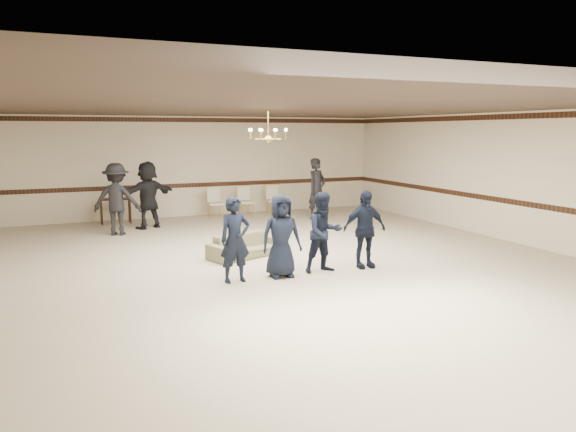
% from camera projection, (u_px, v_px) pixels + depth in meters
% --- Properties ---
extents(room, '(12.01, 14.01, 3.21)m').
position_uv_depth(room, '(286.00, 187.00, 10.90)').
color(room, beige).
rests_on(room, ground).
extents(chair_rail, '(12.00, 0.02, 0.14)m').
position_uv_depth(chair_rail, '(204.00, 185.00, 17.35)').
color(chair_rail, '#381C10').
rests_on(chair_rail, wall_back).
extents(crown_molding, '(12.00, 0.02, 0.14)m').
position_uv_depth(crown_molding, '(202.00, 120.00, 17.02)').
color(crown_molding, '#381C10').
rests_on(crown_molding, wall_back).
extents(chandelier, '(0.94, 0.94, 0.89)m').
position_uv_depth(chandelier, '(268.00, 124.00, 11.61)').
color(chandelier, gold).
rests_on(chandelier, ceiling).
extents(boy_a, '(0.60, 0.41, 1.57)m').
position_uv_depth(boy_a, '(235.00, 240.00, 9.60)').
color(boy_a, black).
rests_on(boy_a, floor).
extents(boy_b, '(0.79, 0.53, 1.57)m').
position_uv_depth(boy_b, '(281.00, 236.00, 9.95)').
color(boy_b, black).
rests_on(boy_b, floor).
extents(boy_c, '(0.77, 0.61, 1.57)m').
position_uv_depth(boy_c, '(324.00, 232.00, 10.29)').
color(boy_c, black).
rests_on(boy_c, floor).
extents(boy_d, '(0.94, 0.45, 1.57)m').
position_uv_depth(boy_d, '(364.00, 229.00, 10.64)').
color(boy_d, black).
rests_on(boy_d, floor).
extents(settee, '(1.84, 1.20, 0.50)m').
position_uv_depth(settee, '(246.00, 245.00, 11.64)').
color(settee, brown).
rests_on(settee, floor).
extents(adult_left, '(1.40, 1.10, 1.90)m').
position_uv_depth(adult_left, '(117.00, 199.00, 14.00)').
color(adult_left, black).
rests_on(adult_left, floor).
extents(adult_mid, '(1.85, 1.17, 1.90)m').
position_uv_depth(adult_mid, '(148.00, 195.00, 14.98)').
color(adult_mid, black).
rests_on(adult_mid, floor).
extents(adult_right, '(0.82, 0.70, 1.90)m').
position_uv_depth(adult_right, '(317.00, 189.00, 16.57)').
color(adult_right, black).
rests_on(adult_right, floor).
extents(banquet_chair_left, '(0.48, 0.48, 0.96)m').
position_uv_depth(banquet_chair_left, '(215.00, 203.00, 16.78)').
color(banquet_chair_left, beige).
rests_on(banquet_chair_left, floor).
extents(banquet_chair_mid, '(0.47, 0.47, 0.96)m').
position_uv_depth(banquet_chair_mid, '(245.00, 202.00, 17.16)').
color(banquet_chair_mid, beige).
rests_on(banquet_chair_mid, floor).
extents(banquet_chair_right, '(0.49, 0.49, 0.96)m').
position_uv_depth(banquet_chair_right, '(274.00, 200.00, 17.55)').
color(banquet_chair_right, beige).
rests_on(banquet_chair_right, floor).
extents(console_table, '(0.94, 0.48, 0.76)m').
position_uv_depth(console_table, '(116.00, 211.00, 15.83)').
color(console_table, black).
rests_on(console_table, floor).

